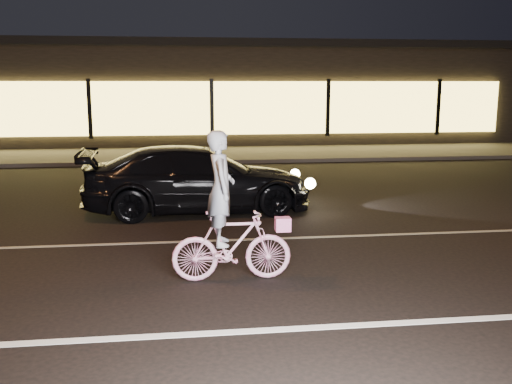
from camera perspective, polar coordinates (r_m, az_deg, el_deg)
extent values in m
plane|color=black|center=(7.48, 1.62, -8.84)|extent=(90.00, 90.00, 0.00)
cube|color=silver|center=(6.11, 3.85, -13.48)|extent=(60.00, 0.12, 0.01)
cube|color=gray|center=(9.37, -0.27, -4.75)|extent=(60.00, 0.10, 0.01)
cube|color=#383533|center=(20.14, -4.11, 3.76)|extent=(30.00, 4.00, 0.12)
cube|color=black|center=(25.99, -4.93, 9.61)|extent=(25.00, 8.00, 4.00)
cube|color=black|center=(26.03, -5.00, 14.13)|extent=(25.40, 8.40, 0.30)
cube|color=#FFD759|center=(21.91, -4.45, 8.36)|extent=(23.00, 0.15, 2.00)
cube|color=black|center=(22.07, -16.31, 7.98)|extent=(0.15, 0.08, 2.20)
cube|color=black|center=(21.83, -4.44, 8.35)|extent=(0.15, 0.08, 2.20)
cube|color=black|center=(22.51, 7.20, 8.37)|extent=(0.15, 0.08, 2.20)
cube|color=black|center=(24.03, 17.76, 8.10)|extent=(0.15, 0.08, 2.20)
imported|color=#E44B93|center=(7.37, -2.44, -5.37)|extent=(1.55, 0.44, 0.93)
imported|color=white|center=(7.19, -3.54, 0.37)|extent=(0.35, 0.53, 1.46)
cube|color=#DE4DA5|center=(7.38, 2.70, -3.24)|extent=(0.19, 0.16, 0.18)
imported|color=black|center=(11.35, -5.87, 1.29)|extent=(4.59, 2.08, 1.30)
sphere|color=#FFF2BF|center=(12.30, 3.91, 1.79)|extent=(0.22, 0.22, 0.22)
sphere|color=#FFF2BF|center=(11.16, 5.44, 0.85)|extent=(0.22, 0.22, 0.22)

